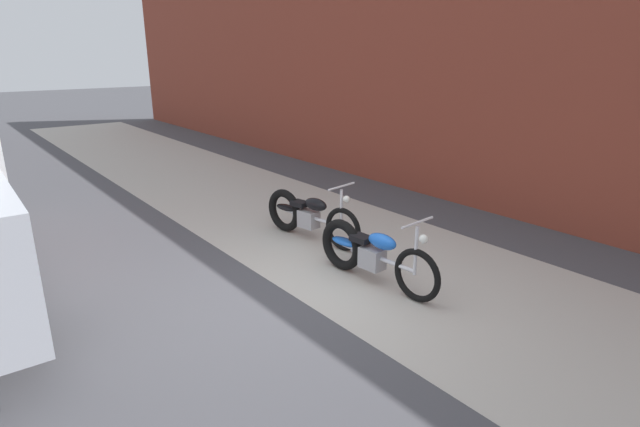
{
  "coord_description": "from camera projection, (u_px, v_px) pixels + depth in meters",
  "views": [
    {
      "loc": [
        4.7,
        -3.28,
        2.95
      ],
      "look_at": [
        -0.69,
        0.92,
        0.75
      ],
      "focal_mm": 28.57,
      "sensor_mm": 36.0,
      "label": 1
    }
  ],
  "objects": [
    {
      "name": "motorcycle_blue",
      "position": [
        368.0,
        252.0,
        6.72
      ],
      "size": [
        2.01,
        0.58,
        1.03
      ],
      "rotation": [
        0.0,
        0.0,
        0.08
      ],
      "color": "black",
      "rests_on": "ground"
    },
    {
      "name": "sidewalk_slab",
      "position": [
        394.0,
        263.0,
        7.37
      ],
      "size": [
        36.0,
        3.5,
        0.01
      ],
      "primitive_type": "cube",
      "color": "#B2ADA3",
      "rests_on": "ground"
    },
    {
      "name": "motorcycle_black",
      "position": [
        305.0,
        215.0,
        8.27
      ],
      "size": [
        2.0,
        0.62,
        1.03
      ],
      "rotation": [
        0.0,
        0.0,
        0.16
      ],
      "color": "black",
      "rests_on": "ground"
    },
    {
      "name": "ground_plane",
      "position": [
        296.0,
        298.0,
        6.35
      ],
      "size": [
        80.0,
        80.0,
        0.0
      ],
      "primitive_type": "plane",
      "color": "#47474C"
    },
    {
      "name": "brick_building_wall",
      "position": [
        545.0,
        67.0,
        8.57
      ],
      "size": [
        36.0,
        0.5,
        5.36
      ],
      "primitive_type": "cube",
      "color": "brown",
      "rests_on": "ground"
    }
  ]
}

